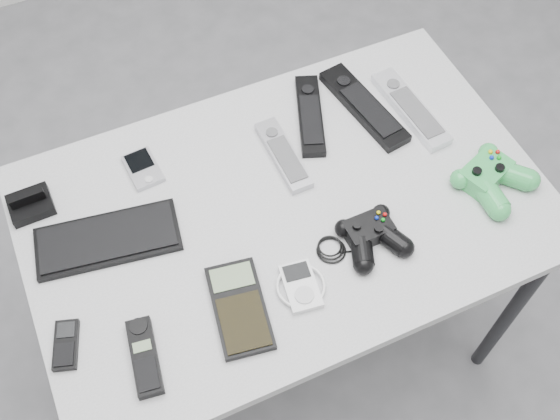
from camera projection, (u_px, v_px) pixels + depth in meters
name	position (u px, v px, depth m)	size (l,w,h in m)	color
floor	(279.00, 324.00, 1.94)	(3.50, 3.50, 0.00)	slate
desk	(286.00, 221.00, 1.38)	(1.05, 0.68, 0.70)	#9C9C9E
pda_keyboard	(108.00, 239.00, 1.28)	(0.28, 0.12, 0.02)	black
dock_bracket	(29.00, 202.00, 1.31)	(0.08, 0.07, 0.05)	black
pda	(143.00, 168.00, 1.37)	(0.06, 0.10, 0.02)	#A7A7AE
remote_silver_a	(283.00, 154.00, 1.39)	(0.05, 0.20, 0.02)	#A7A7AE
remote_black_a	(310.00, 115.00, 1.45)	(0.05, 0.22, 0.02)	black
remote_black_b	(364.00, 106.00, 1.46)	(0.06, 0.26, 0.03)	black
remote_silver_b	(411.00, 108.00, 1.46)	(0.06, 0.24, 0.02)	silver
mobile_phone	(66.00, 345.00, 1.16)	(0.04, 0.09, 0.02)	black
cordless_handset	(144.00, 357.00, 1.15)	(0.04, 0.14, 0.02)	black
calculator	(239.00, 307.00, 1.20)	(0.09, 0.19, 0.02)	black
mp3_player	(301.00, 286.00, 1.22)	(0.09, 0.10, 0.02)	silver
controller_black	(372.00, 234.00, 1.27)	(0.22, 0.14, 0.04)	black
controller_green	(492.00, 176.00, 1.34)	(0.15, 0.16, 0.05)	#25893D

